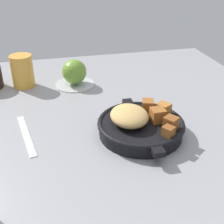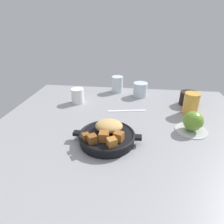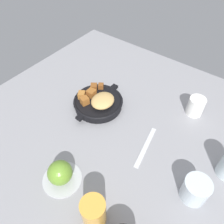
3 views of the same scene
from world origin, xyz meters
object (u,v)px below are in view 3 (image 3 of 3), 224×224
object	(u,v)px
white_creamer_pitcher	(196,106)
juice_glass_amber	(94,212)
cast_iron_skillet	(98,102)
water_glass_short	(195,190)
red_apple	(60,173)
butter_knife	(146,147)

from	to	relation	value
white_creamer_pitcher	juice_glass_amber	xyz separation A→B (cm)	(54.70, -5.89, 1.21)
cast_iron_skillet	juice_glass_amber	size ratio (longest dim) A/B	2.45
juice_glass_amber	water_glass_short	distance (cm)	29.66
juice_glass_amber	red_apple	bearing A→B (deg)	-99.95
white_creamer_pitcher	water_glass_short	xyz separation A→B (cm)	(32.06, 13.24, 0.07)
white_creamer_pitcher	juice_glass_amber	size ratio (longest dim) A/B	0.76
white_creamer_pitcher	water_glass_short	world-z (taller)	water_glass_short
butter_knife	white_creamer_pitcher	size ratio (longest dim) A/B	2.42
cast_iron_skillet	butter_knife	xyz separation A→B (cm)	(5.50, 25.88, -2.42)
butter_knife	juice_glass_amber	bearing A→B (deg)	-8.54
red_apple	water_glass_short	world-z (taller)	red_apple
white_creamer_pitcher	juice_glass_amber	distance (cm)	55.02
red_apple	water_glass_short	xyz separation A→B (cm)	(-19.90, 34.74, -0.57)
white_creamer_pitcher	water_glass_short	size ratio (longest dim) A/B	0.97
butter_knife	white_creamer_pitcher	world-z (taller)	white_creamer_pitcher
water_glass_short	red_apple	bearing A→B (deg)	-60.20
butter_knife	water_glass_short	world-z (taller)	water_glass_short
butter_knife	white_creamer_pitcher	xyz separation A→B (cm)	(-25.70, 6.80, 3.60)
water_glass_short	white_creamer_pitcher	bearing A→B (deg)	-157.55
cast_iron_skillet	butter_knife	bearing A→B (deg)	78.00
cast_iron_skillet	red_apple	xyz separation A→B (cm)	(31.76, 11.19, 1.82)
cast_iron_skillet	butter_knife	distance (cm)	26.57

